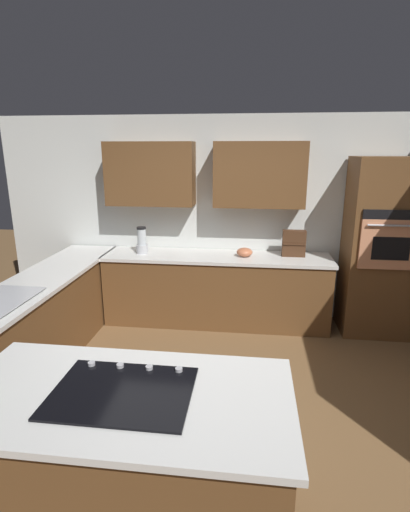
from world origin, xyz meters
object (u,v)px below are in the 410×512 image
at_px(wall_oven, 381,248).
at_px(mixing_bowl, 245,252).
at_px(sink_unit, 0,300).
at_px(cooktop, 123,391).
at_px(blender, 142,242).
at_px(spice_rack, 294,243).

distance_m(wall_oven, mixing_bowl, 1.60).
xyz_separation_m(sink_unit, cooktop, (-1.48, 1.13, -0.01)).
height_order(cooktop, mixing_bowl, mixing_bowl).
xyz_separation_m(blender, spice_rack, (-1.90, -0.08, 0.02)).
height_order(sink_unit, blender, blender).
relative_size(sink_unit, cooktop, 0.92).
relative_size(blender, mixing_bowl, 1.73).
xyz_separation_m(wall_oven, spice_rack, (1.00, -0.08, 0.01)).
bearing_deg(sink_unit, spice_rack, -145.65).
height_order(mixing_bowl, spice_rack, spice_rack).
relative_size(sink_unit, mixing_bowl, 3.57).
distance_m(cooktop, mixing_bowl, 2.94).
distance_m(sink_unit, cooktop, 1.87).
relative_size(mixing_bowl, spice_rack, 0.60).
bearing_deg(sink_unit, cooktop, 142.61).
height_order(wall_oven, sink_unit, wall_oven).
xyz_separation_m(cooktop, spice_rack, (-1.19, -2.97, 0.16)).
bearing_deg(cooktop, sink_unit, -37.39).
height_order(sink_unit, cooktop, sink_unit).
bearing_deg(cooktop, wall_oven, -127.28).
xyz_separation_m(sink_unit, blender, (-0.78, -1.75, 0.13)).
bearing_deg(spice_rack, cooktop, 68.08).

